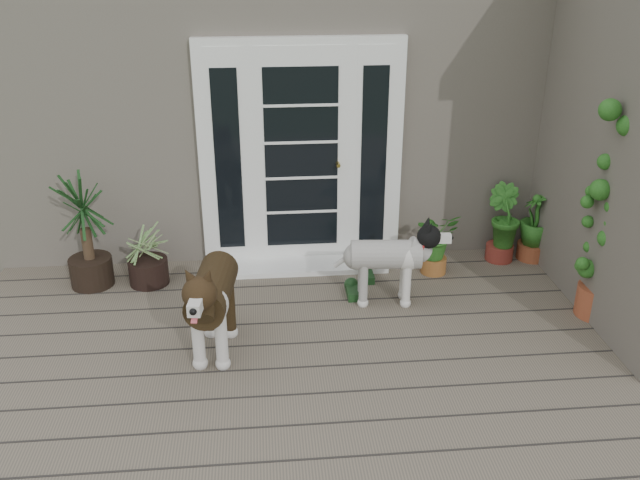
{
  "coord_description": "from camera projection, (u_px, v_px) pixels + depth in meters",
  "views": [
    {
      "loc": [
        -0.59,
        -3.56,
        3.11
      ],
      "look_at": [
        -0.1,
        1.75,
        0.7
      ],
      "focal_mm": 38.5,
      "sensor_mm": 36.0,
      "label": 1
    }
  ],
  "objects": [
    {
      "name": "herb_c",
      "position": [
        535.0,
        231.0,
        6.74
      ],
      "size": [
        0.48,
        0.48,
        0.58
      ],
      "primitive_type": "imported",
      "rotation": [
        0.0,
        0.0,
        4.34
      ],
      "color": "#235919",
      "rests_on": "deck"
    },
    {
      "name": "brindle_dog",
      "position": [
        213.0,
        306.0,
        5.17
      ],
      "size": [
        0.52,
        1.0,
        0.8
      ],
      "primitive_type": null,
      "rotation": [
        0.0,
        0.0,
        3.02
      ],
      "color": "#362613",
      "rests_on": "deck"
    },
    {
      "name": "herb_b",
      "position": [
        501.0,
        234.0,
        6.72
      ],
      "size": [
        0.51,
        0.51,
        0.56
      ],
      "primitive_type": "imported",
      "rotation": [
        0.0,
        0.0,
        2.11
      ],
      "color": "#1A5017",
      "rests_on": "deck"
    },
    {
      "name": "yucca",
      "position": [
        86.0,
        232.0,
        6.13
      ],
      "size": [
        0.86,
        0.86,
        1.06
      ],
      "primitive_type": null,
      "rotation": [
        0.0,
        0.0,
        0.19
      ],
      "color": "black",
      "rests_on": "deck"
    },
    {
      "name": "sapling",
      "position": [
        615.0,
        210.0,
        5.46
      ],
      "size": [
        0.7,
        0.7,
        1.91
      ],
      "primitive_type": null,
      "rotation": [
        0.0,
        0.0,
        -0.28
      ],
      "color": "#225418",
      "rests_on": "deck"
    },
    {
      "name": "deck",
      "position": [
        351.0,
        398.0,
        4.89
      ],
      "size": [
        6.2,
        4.6,
        0.12
      ],
      "primitive_type": "cube",
      "color": "#6B5B4C",
      "rests_on": "ground"
    },
    {
      "name": "clog_left",
      "position": [
        367.0,
        274.0,
        6.44
      ],
      "size": [
        0.15,
        0.31,
        0.09
      ],
      "primitive_type": null,
      "rotation": [
        0.0,
        0.0,
        -0.01
      ],
      "color": "black",
      "rests_on": "deck"
    },
    {
      "name": "house_main",
      "position": [
        306.0,
        75.0,
        8.14
      ],
      "size": [
        7.4,
        4.0,
        3.1
      ],
      "primitive_type": "cube",
      "color": "#665E54",
      "rests_on": "ground"
    },
    {
      "name": "door_unit",
      "position": [
        301.0,
        155.0,
        6.41
      ],
      "size": [
        1.9,
        0.14,
        2.15
      ],
      "primitive_type": "cube",
      "color": "white",
      "rests_on": "deck"
    },
    {
      "name": "herb_a",
      "position": [
        435.0,
        247.0,
        6.47
      ],
      "size": [
        0.51,
        0.51,
        0.53
      ],
      "primitive_type": "imported",
      "rotation": [
        0.0,
        0.0,
        0.27
      ],
      "color": "#18551D",
      "rests_on": "deck"
    },
    {
      "name": "door_step",
      "position": [
        304.0,
        265.0,
        6.66
      ],
      "size": [
        1.6,
        0.4,
        0.05
      ],
      "primitive_type": "cube",
      "color": "white",
      "rests_on": "deck"
    },
    {
      "name": "white_dog",
      "position": [
        385.0,
        268.0,
        5.91
      ],
      "size": [
        0.83,
        0.41,
        0.67
      ],
      "primitive_type": null,
      "rotation": [
        0.0,
        0.0,
        -1.65
      ],
      "color": "silver",
      "rests_on": "deck"
    },
    {
      "name": "clog_right",
      "position": [
        353.0,
        290.0,
        6.15
      ],
      "size": [
        0.15,
        0.32,
        0.1
      ],
      "primitive_type": null,
      "rotation": [
        0.0,
        0.0,
        -0.01
      ],
      "color": "#163716",
      "rests_on": "deck"
    },
    {
      "name": "spider_plant",
      "position": [
        146.0,
        252.0,
        6.24
      ],
      "size": [
        0.67,
        0.67,
        0.64
      ],
      "primitive_type": null,
      "rotation": [
        0.0,
        0.0,
        0.12
      ],
      "color": "#8BAB69",
      "rests_on": "deck"
    }
  ]
}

